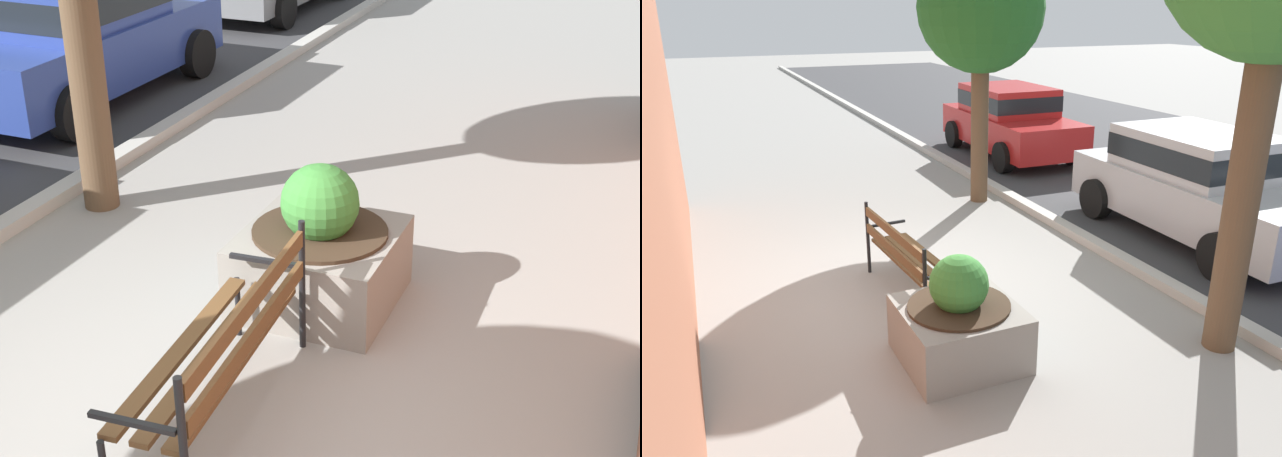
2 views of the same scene
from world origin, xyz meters
The scene contains 4 objects.
ground_plane centered at (0.00, 0.00, 0.00)m, with size 80.00×80.00×0.00m, color gray.
park_bench centered at (0.24, -0.05, 0.54)m, with size 1.83×0.64×0.95m.
concrete_planter centered at (1.73, -0.04, 0.40)m, with size 1.09×1.09×1.09m.
parked_car_blue centered at (5.21, 4.53, 0.84)m, with size 4.13×1.98×1.56m.
Camera 1 is at (-3.46, -2.10, 3.35)m, focal length 48.81 mm.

